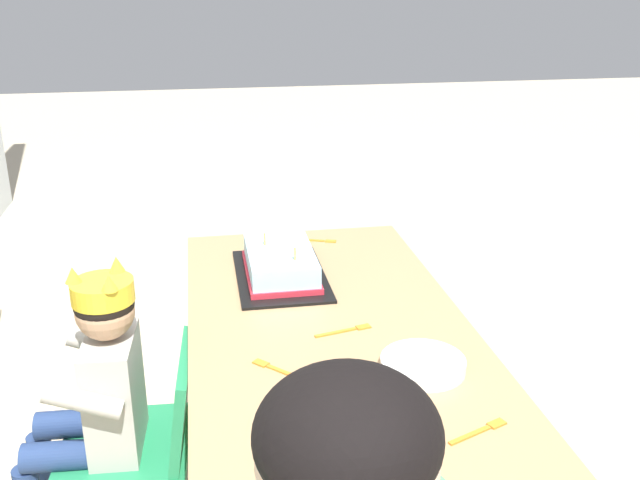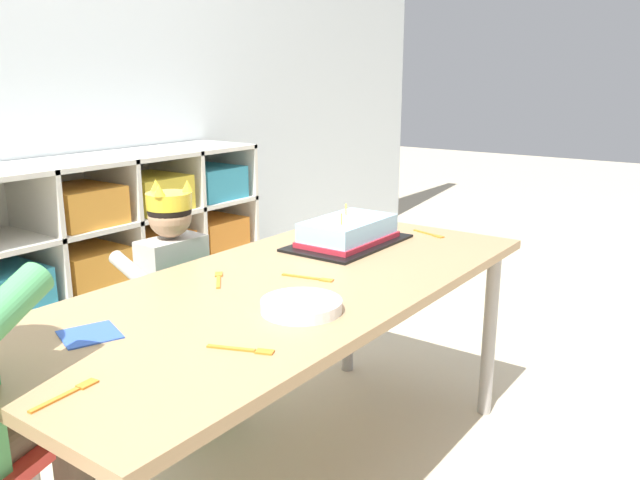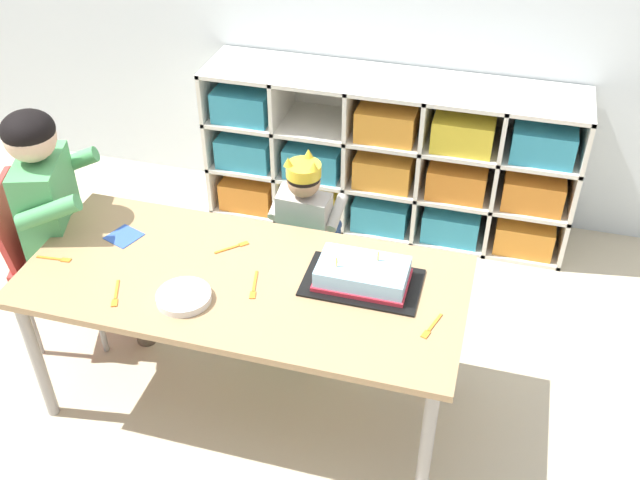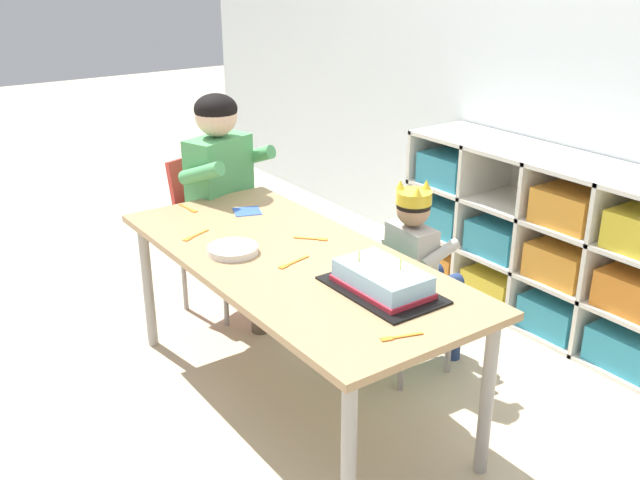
{
  "view_description": "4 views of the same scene",
  "coord_description": "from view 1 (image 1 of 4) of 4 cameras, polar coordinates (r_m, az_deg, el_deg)",
  "views": [
    {
      "loc": [
        -1.44,
        0.29,
        1.42
      ],
      "look_at": [
        0.19,
        0.01,
        0.79
      ],
      "focal_mm": 40.15,
      "sensor_mm": 36.0,
      "label": 1
    },
    {
      "loc": [
        -1.22,
        -0.99,
        1.12
      ],
      "look_at": [
        0.19,
        0.03,
        0.67
      ],
      "focal_mm": 35.85,
      "sensor_mm": 36.0,
      "label": 2
    },
    {
      "loc": [
        0.78,
        -1.81,
        2.25
      ],
      "look_at": [
        0.27,
        0.02,
        0.81
      ],
      "focal_mm": 41.25,
      "sensor_mm": 36.0,
      "label": 3
    },
    {
      "loc": [
        2.0,
        -1.29,
        1.63
      ],
      "look_at": [
        0.18,
        -0.0,
        0.73
      ],
      "focal_mm": 40.31,
      "sensor_mm": 36.0,
      "label": 4
    }
  ],
  "objects": [
    {
      "name": "fork_by_napkin",
      "position": [
        1.42,
        12.72,
        -14.58
      ],
      "size": [
        0.06,
        0.13,
        0.0
      ],
      "rotation": [
        0.0,
        0.0,
        1.96
      ],
      "color": "orange",
      "rests_on": "activity_table"
    },
    {
      "name": "paper_plate_stack",
      "position": [
        1.58,
        8.2,
        -9.78
      ],
      "size": [
        0.18,
        0.18,
        0.03
      ],
      "primitive_type": "cylinder",
      "color": "white",
      "rests_on": "activity_table"
    },
    {
      "name": "classroom_chair_blue",
      "position": [
        1.85,
        -13.76,
        -15.23
      ],
      "size": [
        0.34,
        0.34,
        0.58
      ],
      "rotation": [
        0.0,
        0.0,
        3.08
      ],
      "color": "#238451",
      "rests_on": "ground"
    },
    {
      "name": "activity_table",
      "position": [
        1.71,
        1.37,
        -9.88
      ],
      "size": [
        1.55,
        0.68,
        0.61
      ],
      "color": "#A37F56",
      "rests_on": "ground"
    },
    {
      "name": "child_with_crown",
      "position": [
        1.79,
        -17.48,
        -11.26
      ],
      "size": [
        0.3,
        0.31,
        0.81
      ],
      "rotation": [
        0.0,
        0.0,
        3.08
      ],
      "color": "#B2ADA3",
      "rests_on": "ground"
    },
    {
      "name": "fork_near_cake_tray",
      "position": [
        1.58,
        -3.65,
        -10.18
      ],
      "size": [
        0.11,
        0.1,
        0.0
      ],
      "rotation": [
        0.0,
        0.0,
        3.91
      ],
      "color": "orange",
      "rests_on": "activity_table"
    },
    {
      "name": "fork_beside_plate_stack",
      "position": [
        2.29,
        -0.08,
        -0.05
      ],
      "size": [
        0.05,
        0.13,
        0.0
      ],
      "rotation": [
        0.0,
        0.0,
        1.26
      ],
      "color": "orange",
      "rests_on": "activity_table"
    },
    {
      "name": "fork_near_child_seat",
      "position": [
        1.73,
        2.14,
        -7.2
      ],
      "size": [
        0.05,
        0.14,
        0.0
      ],
      "rotation": [
        0.0,
        0.0,
        1.8
      ],
      "color": "orange",
      "rests_on": "activity_table"
    },
    {
      "name": "birthday_cake_on_tray",
      "position": [
        2.01,
        -3.17,
        -2.03
      ],
      "size": [
        0.4,
        0.25,
        0.12
      ],
      "color": "black",
      "rests_on": "activity_table"
    }
  ]
}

